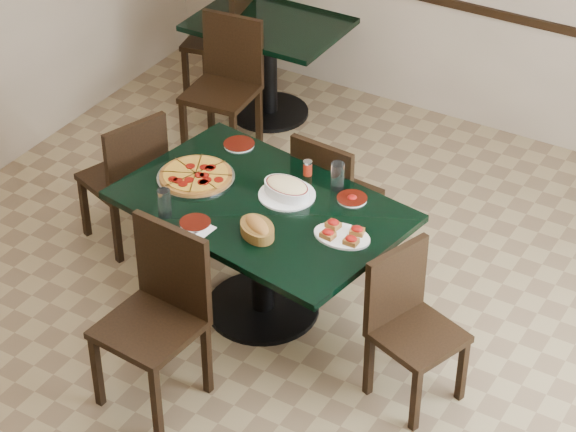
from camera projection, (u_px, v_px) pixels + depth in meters
The scene contains 21 objects.
floor at pixel (272, 330), 6.39m from camera, with size 5.50×5.50×0.00m, color olive.
room_shell at pixel (575, 68), 6.50m from camera, with size 5.50×5.50×5.50m.
main_table at pixel (262, 230), 6.22m from camera, with size 1.67×1.22×0.75m.
back_table at pixel (269, 51), 8.10m from camera, with size 1.07×0.78×0.75m.
chair_far at pixel (331, 194), 6.65m from camera, with size 0.44×0.44×0.89m.
chair_near at pixel (160, 306), 5.70m from camera, with size 0.50×0.50×0.99m.
chair_right at pixel (408, 318), 5.74m from camera, with size 0.51×0.51×0.87m.
chair_left at pixel (129, 174), 6.79m from camera, with size 0.54×0.54×0.91m.
back_chair_near at pixel (226, 77), 7.73m from camera, with size 0.49×0.49×0.96m.
back_chair_left at pixel (229, 33), 8.30m from camera, with size 0.53×0.53×0.96m.
pepperoni_pizza at pixel (196, 176), 6.31m from camera, with size 0.44×0.44×0.04m.
lasagna_casserole at pixel (287, 189), 6.15m from camera, with size 0.32×0.32×0.09m.
bread_basket at pixel (257, 228), 5.86m from camera, with size 0.28×0.26×0.10m.
bruschetta_platter at pixel (342, 234), 5.85m from camera, with size 0.32×0.23×0.05m.
side_plate_near at pixel (195, 223), 5.95m from camera, with size 0.17×0.17×0.02m.
side_plate_far_r at pixel (352, 198), 6.14m from camera, with size 0.17×0.17×0.03m.
side_plate_far_l at pixel (239, 144), 6.60m from camera, with size 0.18×0.18×0.02m.
napkin_setting at pixel (196, 230), 5.91m from camera, with size 0.17×0.17×0.01m.
water_glass_a at pixel (338, 176), 6.19m from camera, with size 0.08×0.08×0.16m, color silver.
water_glass_b at pixel (164, 203), 5.98m from camera, with size 0.07×0.07×0.16m, color silver.
pepper_shaker at pixel (308, 168), 6.32m from camera, with size 0.05×0.05×0.09m.
Camera 1 is at (2.55, -4.12, 4.23)m, focal length 70.00 mm.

